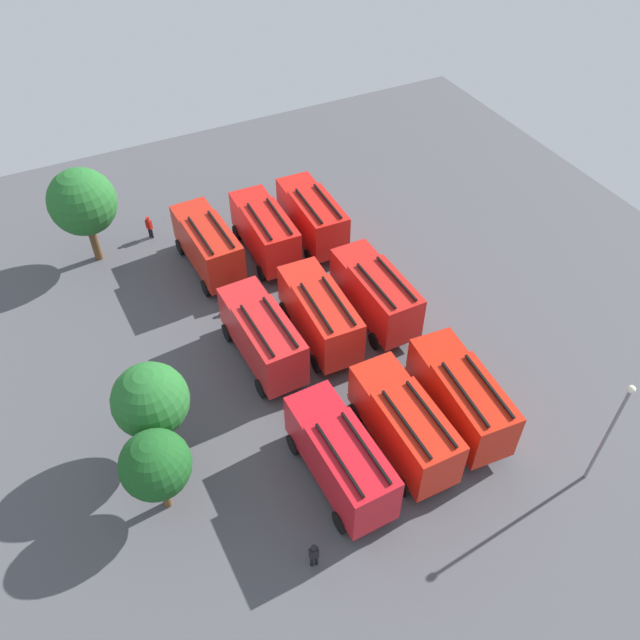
{
  "coord_description": "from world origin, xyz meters",
  "views": [
    {
      "loc": [
        -24.43,
        12.06,
        28.27
      ],
      "look_at": [
        0.0,
        0.0,
        1.4
      ],
      "focal_mm": 36.0,
      "sensor_mm": 36.0,
      "label": 1
    }
  ],
  "objects_px": {
    "fire_truck_8": "(208,244)",
    "lamppost": "(611,428)",
    "fire_truck_0": "(461,395)",
    "fire_truck_4": "(320,313)",
    "fire_truck_2": "(312,215)",
    "fire_truck_7": "(262,335)",
    "tree_1": "(151,401)",
    "fire_truck_1": "(375,292)",
    "fire_truck_3": "(404,423)",
    "fire_truck_6": "(340,456)",
    "firefighter_0": "(246,295)",
    "traffic_cone_1": "(259,307)",
    "traffic_cone_0": "(343,234)",
    "fire_truck_5": "(265,230)",
    "firefighter_2": "(314,555)",
    "tree_0": "(156,465)",
    "firefighter_1": "(149,226)",
    "tree_2": "(82,202)"
  },
  "relations": [
    {
      "from": "fire_truck_8",
      "to": "lamppost",
      "type": "relative_size",
      "value": 1.03
    },
    {
      "from": "fire_truck_6",
      "to": "fire_truck_7",
      "type": "relative_size",
      "value": 1.0
    },
    {
      "from": "fire_truck_8",
      "to": "firefighter_1",
      "type": "relative_size",
      "value": 4.28
    },
    {
      "from": "firefighter_0",
      "to": "tree_2",
      "type": "distance_m",
      "value": 12.27
    },
    {
      "from": "tree_0",
      "to": "tree_1",
      "type": "bearing_deg",
      "value": -13.33
    },
    {
      "from": "lamppost",
      "to": "fire_truck_5",
      "type": "bearing_deg",
      "value": 17.7
    },
    {
      "from": "fire_truck_3",
      "to": "firefighter_0",
      "type": "distance_m",
      "value": 14.12
    },
    {
      "from": "firefighter_0",
      "to": "traffic_cone_1",
      "type": "relative_size",
      "value": 2.32
    },
    {
      "from": "fire_truck_7",
      "to": "traffic_cone_1",
      "type": "xyz_separation_m",
      "value": [
        4.05,
        -1.36,
        -1.81
      ]
    },
    {
      "from": "fire_truck_7",
      "to": "lamppost",
      "type": "bearing_deg",
      "value": -143.54
    },
    {
      "from": "fire_truck_0",
      "to": "firefighter_0",
      "type": "xyz_separation_m",
      "value": [
        13.51,
        6.73,
        -1.26
      ]
    },
    {
      "from": "fire_truck_0",
      "to": "traffic_cone_0",
      "type": "bearing_deg",
      "value": -3.15
    },
    {
      "from": "fire_truck_2",
      "to": "firefighter_1",
      "type": "relative_size",
      "value": 4.26
    },
    {
      "from": "fire_truck_1",
      "to": "traffic_cone_1",
      "type": "height_order",
      "value": "fire_truck_1"
    },
    {
      "from": "firefighter_0",
      "to": "fire_truck_6",
      "type": "bearing_deg",
      "value": 143.27
    },
    {
      "from": "firefighter_0",
      "to": "traffic_cone_1",
      "type": "height_order",
      "value": "firefighter_0"
    },
    {
      "from": "fire_truck_2",
      "to": "tree_2",
      "type": "height_order",
      "value": "tree_2"
    },
    {
      "from": "fire_truck_7",
      "to": "fire_truck_8",
      "type": "xyz_separation_m",
      "value": [
        9.33,
        0.01,
        0.0
      ]
    },
    {
      "from": "firefighter_2",
      "to": "tree_1",
      "type": "xyz_separation_m",
      "value": [
        9.11,
        4.28,
        2.99
      ]
    },
    {
      "from": "fire_truck_5",
      "to": "fire_truck_6",
      "type": "distance_m",
      "value": 18.52
    },
    {
      "from": "fire_truck_0",
      "to": "fire_truck_5",
      "type": "relative_size",
      "value": 1.01
    },
    {
      "from": "fire_truck_0",
      "to": "fire_truck_4",
      "type": "bearing_deg",
      "value": 27.77
    },
    {
      "from": "fire_truck_8",
      "to": "fire_truck_1",
      "type": "bearing_deg",
      "value": -142.41
    },
    {
      "from": "fire_truck_0",
      "to": "fire_truck_6",
      "type": "distance_m",
      "value": 7.34
    },
    {
      "from": "firefighter_2",
      "to": "traffic_cone_0",
      "type": "distance_m",
      "value": 24.36
    },
    {
      "from": "fire_truck_2",
      "to": "fire_truck_5",
      "type": "distance_m",
      "value": 3.61
    },
    {
      "from": "fire_truck_1",
      "to": "fire_truck_3",
      "type": "relative_size",
      "value": 1.0
    },
    {
      "from": "fire_truck_3",
      "to": "traffic_cone_1",
      "type": "height_order",
      "value": "fire_truck_3"
    },
    {
      "from": "fire_truck_6",
      "to": "firefighter_0",
      "type": "height_order",
      "value": "fire_truck_6"
    },
    {
      "from": "fire_truck_0",
      "to": "traffic_cone_0",
      "type": "relative_size",
      "value": 11.3
    },
    {
      "from": "fire_truck_2",
      "to": "fire_truck_3",
      "type": "height_order",
      "value": "same"
    },
    {
      "from": "fire_truck_5",
      "to": "firefighter_1",
      "type": "bearing_deg",
      "value": 51.18
    },
    {
      "from": "fire_truck_6",
      "to": "fire_truck_3",
      "type": "bearing_deg",
      "value": -87.13
    },
    {
      "from": "fire_truck_1",
      "to": "firefighter_2",
      "type": "height_order",
      "value": "fire_truck_1"
    },
    {
      "from": "fire_truck_0",
      "to": "fire_truck_5",
      "type": "distance_m",
      "value": 18.0
    },
    {
      "from": "fire_truck_6",
      "to": "fire_truck_8",
      "type": "xyz_separation_m",
      "value": [
        18.44,
        0.24,
        0.0
      ]
    },
    {
      "from": "fire_truck_1",
      "to": "fire_truck_3",
      "type": "xyz_separation_m",
      "value": [
        -9.1,
        3.57,
        0.0
      ]
    },
    {
      "from": "fire_truck_7",
      "to": "tree_1",
      "type": "relative_size",
      "value": 1.25
    },
    {
      "from": "firefighter_0",
      "to": "firefighter_2",
      "type": "height_order",
      "value": "firefighter_2"
    },
    {
      "from": "traffic_cone_1",
      "to": "tree_1",
      "type": "bearing_deg",
      "value": 131.18
    },
    {
      "from": "fire_truck_3",
      "to": "tree_0",
      "type": "height_order",
      "value": "tree_0"
    },
    {
      "from": "fire_truck_3",
      "to": "firefighter_0",
      "type": "xyz_separation_m",
      "value": [
        13.71,
        3.15,
        -1.26
      ]
    },
    {
      "from": "traffic_cone_0",
      "to": "lamppost",
      "type": "height_order",
      "value": "lamppost"
    },
    {
      "from": "fire_truck_2",
      "to": "traffic_cone_0",
      "type": "bearing_deg",
      "value": -106.65
    },
    {
      "from": "fire_truck_8",
      "to": "traffic_cone_1",
      "type": "relative_size",
      "value": 10.51
    },
    {
      "from": "fire_truck_1",
      "to": "tree_1",
      "type": "bearing_deg",
      "value": 103.22
    },
    {
      "from": "fire_truck_5",
      "to": "firefighter_2",
      "type": "xyz_separation_m",
      "value": [
        -21.48,
        6.74,
        -1.23
      ]
    },
    {
      "from": "fire_truck_2",
      "to": "fire_truck_8",
      "type": "height_order",
      "value": "same"
    },
    {
      "from": "tree_0",
      "to": "traffic_cone_0",
      "type": "relative_size",
      "value": 7.85
    },
    {
      "from": "fire_truck_3",
      "to": "firefighter_1",
      "type": "height_order",
      "value": "fire_truck_3"
    }
  ]
}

